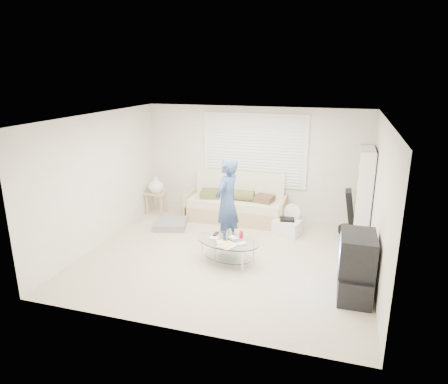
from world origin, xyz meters
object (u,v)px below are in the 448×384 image
(futon_sofa, at_px, (237,205))
(coffee_table, at_px, (228,245))
(bookshelf, at_px, (363,194))
(tv_unit, at_px, (356,266))

(futon_sofa, height_order, coffee_table, futon_sofa)
(bookshelf, xyz_separation_m, tv_unit, (-0.13, -2.28, -0.45))
(coffee_table, bearing_deg, tv_unit, -12.39)
(futon_sofa, relative_size, coffee_table, 1.73)
(futon_sofa, xyz_separation_m, tv_unit, (2.51, -2.57, 0.12))
(tv_unit, bearing_deg, bookshelf, 86.85)
(bookshelf, distance_m, tv_unit, 2.32)
(tv_unit, bearing_deg, coffee_table, 167.61)
(bookshelf, xyz_separation_m, coffee_table, (-2.22, -1.82, -0.58))
(coffee_table, bearing_deg, futon_sofa, 101.06)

